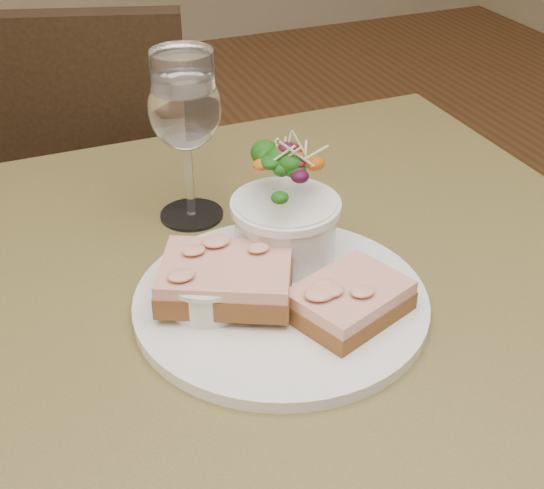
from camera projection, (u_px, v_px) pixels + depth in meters
name	position (u px, v px, depth m)	size (l,w,h in m)	color
cafe_table	(276.00, 382.00, 0.77)	(0.80, 0.80, 0.75)	#4F4322
chair_far	(92.00, 305.00, 1.45)	(0.53, 0.53, 0.90)	black
dinner_plate	(281.00, 302.00, 0.70)	(0.27, 0.27, 0.01)	silver
sandwich_front	(350.00, 300.00, 0.67)	(0.12, 0.10, 0.03)	#502D15
sandwich_back	(226.00, 278.00, 0.68)	(0.14, 0.13, 0.03)	#502D15
ramekin	(206.00, 289.00, 0.67)	(0.07, 0.07, 0.04)	silver
salad_bowl	(286.00, 203.00, 0.73)	(0.10, 0.10, 0.13)	silver
garnish	(181.00, 270.00, 0.72)	(0.05, 0.04, 0.02)	black
wine_glass	(185.00, 113.00, 0.78)	(0.08, 0.08, 0.18)	white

